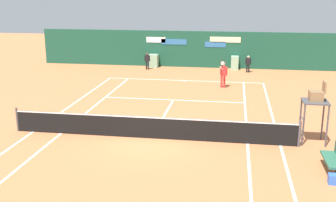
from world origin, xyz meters
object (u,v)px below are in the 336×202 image
at_px(tennis_ball_mid_court, 169,97).
at_px(player_on_baseline, 223,73).
at_px(ball_kid_right_post, 147,60).
at_px(tennis_ball_by_sideline, 256,125).
at_px(player_bench, 335,157).
at_px(ball_kid_centre_post, 248,63).
at_px(umpire_chair, 316,101).

bearing_deg(tennis_ball_mid_court, player_on_baseline, 46.20).
bearing_deg(ball_kid_right_post, tennis_ball_mid_court, 105.05).
bearing_deg(tennis_ball_by_sideline, ball_kid_right_post, 121.13).
height_order(player_bench, tennis_ball_by_sideline, player_bench).
bearing_deg(tennis_ball_by_sideline, player_bench, -62.29).
relative_size(ball_kid_right_post, tennis_ball_by_sideline, 19.37).
bearing_deg(ball_kid_centre_post, player_bench, 100.86).
distance_m(umpire_chair, ball_kid_right_post, 17.86).
height_order(player_bench, ball_kid_centre_post, ball_kid_centre_post).
distance_m(ball_kid_right_post, tennis_ball_by_sideline, 15.11).
height_order(player_on_baseline, tennis_ball_mid_court, player_on_baseline).
bearing_deg(ball_kid_centre_post, tennis_ball_mid_court, 63.94).
xyz_separation_m(player_bench, tennis_ball_by_sideline, (-2.45, 4.66, -0.48)).
height_order(player_on_baseline, ball_kid_right_post, player_on_baseline).
bearing_deg(ball_kid_centre_post, umpire_chair, 101.41).
relative_size(umpire_chair, tennis_ball_by_sideline, 37.72).
distance_m(tennis_ball_by_sideline, tennis_ball_mid_court, 6.48).
distance_m(player_bench, tennis_ball_by_sideline, 5.28).
distance_m(umpire_chair, tennis_ball_by_sideline, 3.34).
bearing_deg(umpire_chair, player_on_baseline, 22.80).
xyz_separation_m(player_on_baseline, tennis_ball_by_sideline, (1.75, -7.53, -0.94)).
xyz_separation_m(player_on_baseline, ball_kid_centre_post, (1.69, 5.40, -0.23)).
distance_m(ball_kid_right_post, ball_kid_centre_post, 7.74).
height_order(player_bench, tennis_ball_mid_court, player_bench).
relative_size(player_on_baseline, ball_kid_centre_post, 1.43).
xyz_separation_m(tennis_ball_by_sideline, tennis_ball_mid_court, (-4.74, 4.41, 0.00)).
xyz_separation_m(player_bench, ball_kid_centre_post, (-2.51, 17.58, 0.23)).
relative_size(ball_kid_centre_post, tennis_ball_mid_court, 18.82).
xyz_separation_m(player_on_baseline, tennis_ball_mid_court, (-2.99, -3.12, -0.94)).
height_order(player_on_baseline, tennis_ball_by_sideline, player_on_baseline).
distance_m(player_on_baseline, tennis_ball_by_sideline, 7.78).
distance_m(player_on_baseline, ball_kid_right_post, 8.11).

